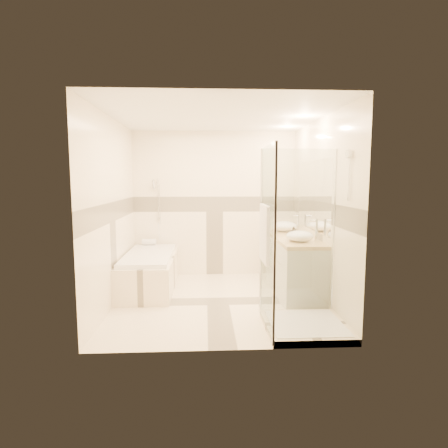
{
  "coord_description": "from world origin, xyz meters",
  "views": [
    {
      "loc": [
        -0.17,
        -5.02,
        1.68
      ],
      "look_at": [
        0.1,
        0.25,
        1.05
      ],
      "focal_mm": 30.0,
      "sensor_mm": 36.0,
      "label": 1
    }
  ],
  "objects_px": {
    "vanity": "(293,265)",
    "amenity_bottle_b": "(294,232)",
    "amenity_bottle_a": "(296,234)",
    "vessel_sink_near": "(284,226)",
    "bathtub": "(150,269)",
    "vessel_sink_far": "(300,236)",
    "shower_enclosure": "(295,284)"
  },
  "relations": [
    {
      "from": "amenity_bottle_a",
      "to": "amenity_bottle_b",
      "type": "relative_size",
      "value": 0.89
    },
    {
      "from": "vanity",
      "to": "amenity_bottle_b",
      "type": "xyz_separation_m",
      "value": [
        -0.02,
        -0.05,
        0.5
      ]
    },
    {
      "from": "vessel_sink_near",
      "to": "bathtub",
      "type": "bearing_deg",
      "value": -173.59
    },
    {
      "from": "vanity",
      "to": "amenity_bottle_b",
      "type": "height_order",
      "value": "amenity_bottle_b"
    },
    {
      "from": "bathtub",
      "to": "amenity_bottle_b",
      "type": "relative_size",
      "value": 10.96
    },
    {
      "from": "amenity_bottle_b",
      "to": "bathtub",
      "type": "bearing_deg",
      "value": 169.41
    },
    {
      "from": "vessel_sink_near",
      "to": "amenity_bottle_b",
      "type": "distance_m",
      "value": 0.64
    },
    {
      "from": "vessel_sink_far",
      "to": "shower_enclosure",
      "type": "bearing_deg",
      "value": -107.46
    },
    {
      "from": "bathtub",
      "to": "shower_enclosure",
      "type": "distance_m",
      "value": 2.47
    },
    {
      "from": "amenity_bottle_a",
      "to": "shower_enclosure",
      "type": "bearing_deg",
      "value": -103.88
    },
    {
      "from": "vanity",
      "to": "amenity_bottle_a",
      "type": "xyz_separation_m",
      "value": [
        -0.02,
        -0.17,
        0.49
      ]
    },
    {
      "from": "shower_enclosure",
      "to": "vessel_sink_far",
      "type": "xyz_separation_m",
      "value": [
        0.27,
        0.87,
        0.42
      ]
    },
    {
      "from": "bathtub",
      "to": "shower_enclosure",
      "type": "height_order",
      "value": "shower_enclosure"
    },
    {
      "from": "amenity_bottle_b",
      "to": "vessel_sink_near",
      "type": "bearing_deg",
      "value": 90.0
    },
    {
      "from": "amenity_bottle_b",
      "to": "amenity_bottle_a",
      "type": "bearing_deg",
      "value": -90.0
    },
    {
      "from": "shower_enclosure",
      "to": "amenity_bottle_b",
      "type": "relative_size",
      "value": 13.15
    },
    {
      "from": "bathtub",
      "to": "vanity",
      "type": "height_order",
      "value": "vanity"
    },
    {
      "from": "amenity_bottle_a",
      "to": "vessel_sink_far",
      "type": "bearing_deg",
      "value": -90.0
    },
    {
      "from": "bathtub",
      "to": "vessel_sink_near",
      "type": "relative_size",
      "value": 4.14
    },
    {
      "from": "vessel_sink_far",
      "to": "amenity_bottle_a",
      "type": "xyz_separation_m",
      "value": [
        0.0,
        0.24,
        -0.0
      ]
    },
    {
      "from": "bathtub",
      "to": "vessel_sink_far",
      "type": "height_order",
      "value": "vessel_sink_far"
    },
    {
      "from": "bathtub",
      "to": "amenity_bottle_a",
      "type": "height_order",
      "value": "amenity_bottle_a"
    },
    {
      "from": "vanity",
      "to": "vessel_sink_far",
      "type": "distance_m",
      "value": 0.64
    },
    {
      "from": "vessel_sink_far",
      "to": "amenity_bottle_a",
      "type": "distance_m",
      "value": 0.24
    },
    {
      "from": "vanity",
      "to": "shower_enclosure",
      "type": "xyz_separation_m",
      "value": [
        -0.29,
        -1.27,
        0.08
      ]
    },
    {
      "from": "vessel_sink_near",
      "to": "amenity_bottle_a",
      "type": "distance_m",
      "value": 0.76
    },
    {
      "from": "vessel_sink_near",
      "to": "vessel_sink_far",
      "type": "xyz_separation_m",
      "value": [
        0.0,
        -0.99,
        -0.01
      ]
    },
    {
      "from": "shower_enclosure",
      "to": "vessel_sink_near",
      "type": "distance_m",
      "value": 1.93
    },
    {
      "from": "shower_enclosure",
      "to": "amenity_bottle_b",
      "type": "height_order",
      "value": "shower_enclosure"
    },
    {
      "from": "vessel_sink_near",
      "to": "amenity_bottle_a",
      "type": "bearing_deg",
      "value": -90.0
    },
    {
      "from": "amenity_bottle_b",
      "to": "vessel_sink_far",
      "type": "bearing_deg",
      "value": -90.0
    },
    {
      "from": "shower_enclosure",
      "to": "amenity_bottle_a",
      "type": "xyz_separation_m",
      "value": [
        0.27,
        1.1,
        0.41
      ]
    }
  ]
}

